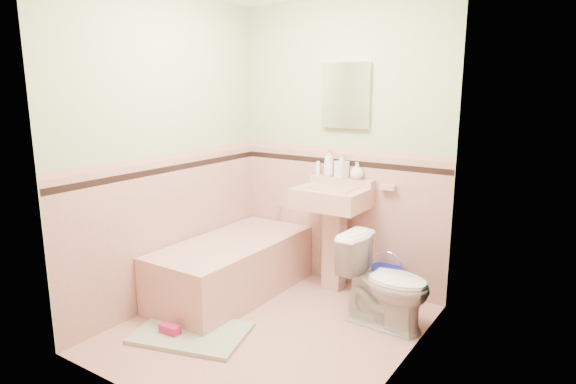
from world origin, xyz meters
The scene contains 31 objects.
floor centered at (0.00, 0.00, 0.00)m, with size 2.20×2.20×0.00m, color tan.
wall_back centered at (0.00, 1.10, 1.25)m, with size 2.50×2.50×0.00m, color beige.
wall_front centered at (0.00, -1.10, 1.25)m, with size 2.50×2.50×0.00m, color beige.
wall_left centered at (-1.00, 0.00, 1.25)m, with size 2.50×2.50×0.00m, color beige.
wall_right centered at (1.00, 0.00, 1.25)m, with size 2.50×2.50×0.00m, color beige.
wainscot_back centered at (0.00, 1.09, 0.60)m, with size 2.00×2.00×0.00m, color tan.
wainscot_front centered at (0.00, -1.09, 0.60)m, with size 2.00×2.00×0.00m, color tan.
wainscot_left centered at (-0.99, 0.00, 0.60)m, with size 2.20×2.20×0.00m, color tan.
wainscot_right centered at (0.99, 0.00, 0.60)m, with size 2.20×2.20×0.00m, color tan.
accent_back centered at (0.00, 1.08, 1.12)m, with size 2.00×2.00×0.00m, color black.
accent_front centered at (0.00, -1.08, 1.12)m, with size 2.00×2.00×0.00m, color black.
accent_left centered at (-0.98, 0.00, 1.12)m, with size 2.20×2.20×0.00m, color black.
accent_right centered at (0.98, 0.00, 1.12)m, with size 2.20×2.20×0.00m, color black.
cap_back centered at (0.00, 1.08, 1.22)m, with size 2.00×2.00×0.00m, color tan.
cap_front centered at (0.00, -1.08, 1.22)m, with size 2.00×2.00×0.00m, color tan.
cap_left centered at (-0.98, 0.00, 1.22)m, with size 2.20×2.20×0.00m, color tan.
cap_right centered at (0.98, 0.00, 1.22)m, with size 2.20×2.20×0.00m, color tan.
bathtub centered at (-0.63, 0.33, 0.23)m, with size 0.70×1.50×0.45m, color tan.
tub_faucet centered at (-0.63, 1.05, 0.63)m, with size 0.04×0.04×0.12m, color silver.
sink centered at (0.05, 0.86, 0.47)m, with size 0.59×0.49×0.93m, color tan, non-canonical shape.
sink_faucet centered at (0.05, 1.00, 0.95)m, with size 0.02×0.02×0.10m, color silver.
medicine_cabinet centered at (0.05, 1.07, 1.70)m, with size 0.44×0.04×0.55m, color white.
soap_dish centered at (0.47, 1.06, 0.95)m, with size 0.13×0.07×0.04m, color tan.
soap_bottle_left centered at (-0.08, 1.04, 1.12)m, with size 0.09×0.10×0.24m, color #B2B2B2.
soap_bottle_mid centered at (0.04, 1.04, 1.10)m, with size 0.10×0.10×0.21m, color #B2B2B2.
soap_bottle_right centered at (0.19, 1.04, 1.07)m, with size 0.11×0.11×0.15m, color #B2B2B2.
tube centered at (-0.20, 1.04, 1.06)m, with size 0.04×0.04×0.12m, color white.
toilet centered at (0.70, 0.51, 0.35)m, with size 0.39×0.68×0.69m, color white.
bucket centered at (0.52, 1.00, 0.13)m, with size 0.27×0.27×0.27m, color #101CB4, non-canonical shape.
bath_mat centered at (-0.41, -0.41, 0.02)m, with size 0.79×0.53×0.03m, color gray.
shoe centered at (-0.52, -0.51, 0.06)m, with size 0.16×0.07×0.06m, color #BF1E59.
Camera 1 is at (1.98, -2.75, 1.78)m, focal length 30.57 mm.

